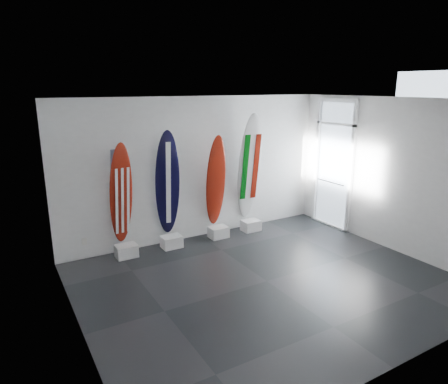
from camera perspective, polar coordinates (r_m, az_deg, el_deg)
floor at (r=6.97m, az=6.11°, el=-12.51°), size 6.00×6.00×0.00m
ceiling at (r=6.20m, az=6.89°, el=12.95°), size 6.00×6.00×0.00m
wall_back at (r=8.50m, az=-3.63°, el=3.34°), size 6.00×0.00×6.00m
wall_front at (r=4.77m, az=24.82°, el=-7.41°), size 6.00×0.00×6.00m
wall_left at (r=5.28m, az=-20.77°, el=-4.89°), size 0.00×5.00×5.00m
wall_right at (r=8.52m, az=22.91°, el=2.21°), size 0.00×5.00×5.00m
display_block_usa at (r=8.01m, az=-13.72°, el=-8.16°), size 0.40×0.30×0.24m
surfboard_usa at (r=7.75m, az=-14.44°, el=-0.30°), size 0.49×0.40×1.99m
display_block_navy at (r=8.29m, az=-7.48°, el=-7.03°), size 0.40×0.30×0.24m
surfboard_navy at (r=8.02m, az=-8.04°, el=1.17°), size 0.55×0.45×2.16m
display_block_swiss at (r=8.74m, az=-0.80°, el=-5.72°), size 0.40×0.30×0.24m
surfboard_swiss at (r=8.50m, az=-1.16°, el=1.54°), size 0.46×0.35×2.00m
display_block_italy at (r=9.17m, az=3.85°, el=-4.77°), size 0.40×0.30×0.24m
surfboard_italy at (r=8.89m, az=3.64°, el=3.52°), size 0.60×0.51×2.43m
wall_outlet at (r=8.05m, az=-19.28°, el=-6.70°), size 0.09×0.02×0.13m
glass_door at (r=9.50m, az=15.33°, el=3.60°), size 0.12×1.16×2.85m
balcony at (r=10.67m, az=20.02°, el=-0.67°), size 2.80×2.20×1.20m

